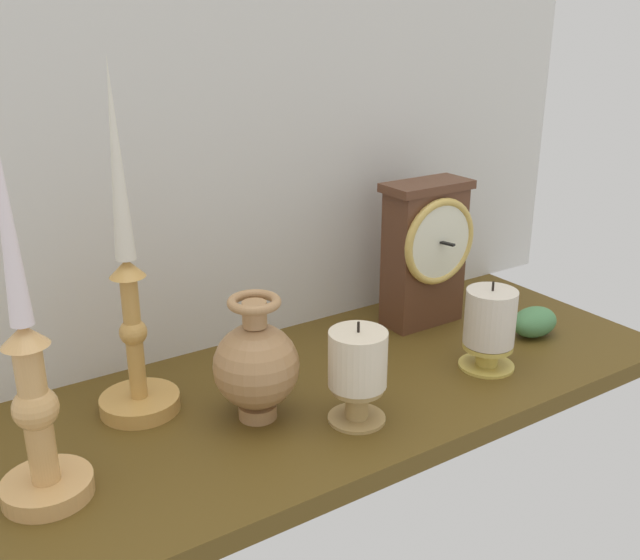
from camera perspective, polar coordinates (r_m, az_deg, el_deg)
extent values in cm
cube|color=#533D15|center=(90.66, -1.39, -9.36)|extent=(100.00, 36.00, 2.40)
cube|color=silver|center=(95.58, -7.67, 13.43)|extent=(120.00, 2.00, 65.00)
cube|color=#55311F|center=(106.76, 8.06, 1.72)|extent=(11.44, 5.59, 19.95)
cube|color=#55311F|center=(103.90, 8.35, 7.25)|extent=(12.81, 6.26, 1.20)
torus|color=#D4AF53|center=(103.53, 9.31, 2.96)|extent=(12.48, 1.13, 12.48)
cylinder|color=white|center=(103.46, 9.35, 2.94)|extent=(10.44, 0.40, 10.44)
cube|color=black|center=(103.25, 9.46, 2.90)|extent=(1.61, 3.99, 0.30)
cylinder|color=tan|center=(77.08, -20.42, -14.89)|extent=(8.62, 8.62, 1.80)
cylinder|color=tan|center=(72.96, -21.19, -9.75)|extent=(2.65, 2.65, 14.07)
sphere|color=tan|center=(72.63, -21.26, -9.27)|extent=(4.23, 4.23, 4.23)
cone|color=tan|center=(69.47, -22.03, -3.98)|extent=(4.27, 4.27, 2.00)
cone|color=white|center=(66.01, -23.27, 4.70)|extent=(2.08, 2.08, 19.84)
cylinder|color=tan|center=(88.45, -13.82, -9.27)|extent=(9.19, 9.19, 1.80)
cylinder|color=tan|center=(84.76, -14.28, -4.41)|extent=(1.95, 1.95, 14.69)
sphere|color=tan|center=(84.46, -14.33, -3.95)|extent=(3.12, 3.12, 3.12)
cone|color=tan|center=(81.70, -14.79, 0.92)|extent=(3.96, 3.96, 2.00)
cone|color=silver|center=(78.74, -15.54, 8.88)|extent=(2.25, 2.25, 21.14)
cylinder|color=#AD7F50|center=(84.96, -4.87, -10.09)|extent=(4.37, 4.37, 1.60)
sphere|color=#AD7F50|center=(82.24, -4.98, -6.69)|extent=(9.71, 9.71, 9.71)
cylinder|color=#AD7F50|center=(79.60, -5.12, -2.67)|extent=(2.72, 2.72, 2.82)
torus|color=#AD7F50|center=(79.06, -5.15, -1.73)|extent=(5.90, 5.90, 1.06)
cylinder|color=gold|center=(97.75, 12.86, -5.80)|extent=(2.88, 2.88, 2.99)
cylinder|color=gold|center=(98.23, 12.81, -6.37)|extent=(7.19, 7.19, 0.80)
cylinder|color=gold|center=(97.11, 12.92, -5.01)|extent=(6.47, 6.47, 0.60)
cylinder|color=beige|center=(95.50, 13.11, -2.83)|extent=(6.51, 6.51, 7.22)
cylinder|color=black|center=(93.96, 13.32, -0.47)|extent=(0.30, 0.30, 1.20)
cylinder|color=tan|center=(83.60, 2.89, -9.60)|extent=(2.63, 2.63, 4.07)
cylinder|color=tan|center=(84.43, 2.87, -10.56)|extent=(6.57, 6.57, 0.80)
cylinder|color=tan|center=(82.60, 2.91, -8.38)|extent=(5.91, 5.91, 0.60)
cylinder|color=beige|center=(80.93, 2.96, -6.14)|extent=(6.57, 6.57, 6.41)
cylinder|color=black|center=(79.31, 3.01, -3.68)|extent=(0.30, 0.30, 1.20)
ellipsoid|color=#4B844F|center=(108.19, 16.34, -3.15)|extent=(7.26, 5.08, 4.20)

